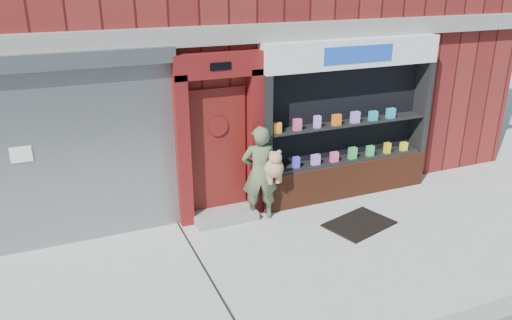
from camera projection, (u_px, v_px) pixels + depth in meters
ground at (308, 258)px, 7.61m from camera, size 80.00×80.00×0.00m
shutter_bay at (77, 139)px, 7.56m from camera, size 3.10×0.30×3.04m
red_door_bay at (220, 138)px, 8.42m from camera, size 1.52×0.58×2.90m
pharmacy_bay at (347, 127)px, 9.32m from camera, size 3.50×0.41×3.00m
woman at (261, 172)px, 8.58m from camera, size 0.74×0.56×1.69m
doormat at (359, 224)px, 8.61m from camera, size 1.30×1.07×0.03m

